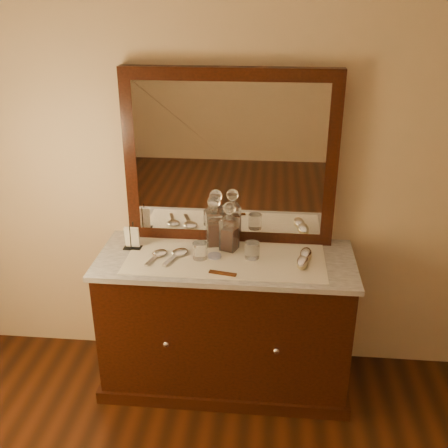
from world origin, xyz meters
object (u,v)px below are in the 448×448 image
(dresser_cabinet, at_px, (226,323))
(hand_mirror_outer, at_px, (158,254))
(brush_near, at_px, (303,262))
(decanter_left, at_px, (214,226))
(brush_far, at_px, (306,255))
(napkin_rack, at_px, (132,239))
(mirror_frame, at_px, (230,159))
(comb, at_px, (223,273))
(decanter_right, at_px, (229,231))
(pin_dish, at_px, (214,256))
(hand_mirror_inner, at_px, (178,254))

(dresser_cabinet, height_order, hand_mirror_outer, hand_mirror_outer)
(brush_near, bearing_deg, decanter_left, 156.85)
(dresser_cabinet, bearing_deg, brush_far, 4.16)
(napkin_rack, distance_m, hand_mirror_outer, 0.20)
(dresser_cabinet, height_order, napkin_rack, napkin_rack)
(dresser_cabinet, xyz_separation_m, mirror_frame, (0.00, 0.25, 0.94))
(dresser_cabinet, bearing_deg, comb, -89.54)
(brush_far, bearing_deg, comb, -153.08)
(mirror_frame, xyz_separation_m, napkin_rack, (-0.55, -0.18, -0.44))
(napkin_rack, height_order, brush_far, napkin_rack)
(napkin_rack, xyz_separation_m, decanter_left, (0.46, 0.09, 0.06))
(mirror_frame, distance_m, brush_near, 0.71)
(mirror_frame, height_order, hand_mirror_outer, mirror_frame)
(mirror_frame, xyz_separation_m, brush_far, (0.44, -0.21, -0.48))
(hand_mirror_outer, bearing_deg, mirror_frame, 35.30)
(decanter_left, distance_m, decanter_right, 0.11)
(mirror_frame, relative_size, brush_far, 7.95)
(napkin_rack, relative_size, brush_far, 1.02)
(dresser_cabinet, distance_m, brush_near, 0.63)
(pin_dish, distance_m, hand_mirror_outer, 0.32)
(decanter_left, bearing_deg, pin_dish, -83.13)
(pin_dish, distance_m, decanter_left, 0.20)
(decanter_right, relative_size, brush_near, 1.96)
(decanter_left, height_order, hand_mirror_outer, decanter_left)
(hand_mirror_inner, bearing_deg, hand_mirror_outer, -170.30)
(mirror_frame, distance_m, comb, 0.66)
(mirror_frame, bearing_deg, dresser_cabinet, -90.00)
(pin_dish, height_order, brush_near, brush_near)
(mirror_frame, distance_m, decanter_left, 0.40)
(napkin_rack, relative_size, hand_mirror_inner, 0.66)
(pin_dish, bearing_deg, mirror_frame, 76.01)
(dresser_cabinet, xyz_separation_m, hand_mirror_outer, (-0.38, -0.02, 0.45))
(comb, bearing_deg, decanter_right, 99.14)
(decanter_right, height_order, hand_mirror_inner, decanter_right)
(napkin_rack, bearing_deg, dresser_cabinet, -6.80)
(decanter_left, bearing_deg, comb, -76.53)
(decanter_right, xyz_separation_m, hand_mirror_outer, (-0.39, -0.12, -0.10))
(decanter_right, bearing_deg, napkin_rack, -176.28)
(pin_dish, bearing_deg, dresser_cabinet, 5.58)
(mirror_frame, relative_size, decanter_left, 3.95)
(dresser_cabinet, xyz_separation_m, hand_mirror_inner, (-0.27, -0.00, 0.45))
(brush_near, xyz_separation_m, hand_mirror_outer, (-0.80, 0.04, -0.01))
(pin_dish, relative_size, decanter_right, 0.26)
(pin_dish, relative_size, napkin_rack, 0.50)
(decanter_right, distance_m, brush_near, 0.45)
(comb, bearing_deg, pin_dish, 119.93)
(napkin_rack, height_order, hand_mirror_inner, napkin_rack)
(brush_far, height_order, hand_mirror_inner, brush_far)
(comb, xyz_separation_m, brush_near, (0.42, 0.13, 0.02))
(hand_mirror_inner, bearing_deg, comb, -34.91)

